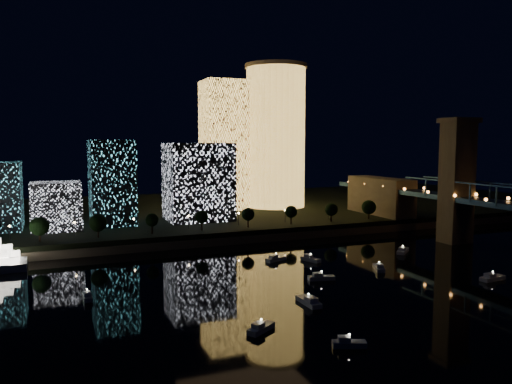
% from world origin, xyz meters
% --- Properties ---
extents(ground, '(520.00, 520.00, 0.00)m').
position_xyz_m(ground, '(0.00, 0.00, 0.00)').
color(ground, black).
rests_on(ground, ground).
extents(far_bank, '(420.00, 160.00, 5.00)m').
position_xyz_m(far_bank, '(0.00, 160.00, 2.50)').
color(far_bank, black).
rests_on(far_bank, ground).
extents(seawall, '(420.00, 6.00, 3.00)m').
position_xyz_m(seawall, '(0.00, 82.00, 1.50)').
color(seawall, '#6B5E4C').
rests_on(seawall, ground).
extents(tower_cylindrical, '(34.00, 34.00, 77.36)m').
position_xyz_m(tower_cylindrical, '(29.28, 146.76, 43.80)').
color(tower_cylindrical, '#FFBD51').
rests_on(tower_cylindrical, far_bank).
extents(tower_rectangular, '(21.23, 21.23, 67.54)m').
position_xyz_m(tower_rectangular, '(-0.72, 147.50, 38.77)').
color(tower_rectangular, '#FFBD51').
rests_on(tower_rectangular, far_bank).
extents(midrise_blocks, '(107.39, 27.89, 36.45)m').
position_xyz_m(midrise_blocks, '(-57.21, 117.51, 21.08)').
color(midrise_blocks, white).
rests_on(midrise_blocks, far_bank).
extents(motorboats, '(116.86, 82.66, 2.78)m').
position_xyz_m(motorboats, '(-4.55, 12.13, 0.81)').
color(motorboats, silver).
rests_on(motorboats, ground).
extents(esplanade_trees, '(166.70, 6.78, 8.89)m').
position_xyz_m(esplanade_trees, '(-36.47, 88.00, 10.47)').
color(esplanade_trees, black).
rests_on(esplanade_trees, far_bank).
extents(street_lamps, '(132.70, 0.70, 5.65)m').
position_xyz_m(street_lamps, '(-34.00, 94.00, 9.02)').
color(street_lamps, black).
rests_on(street_lamps, far_bank).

